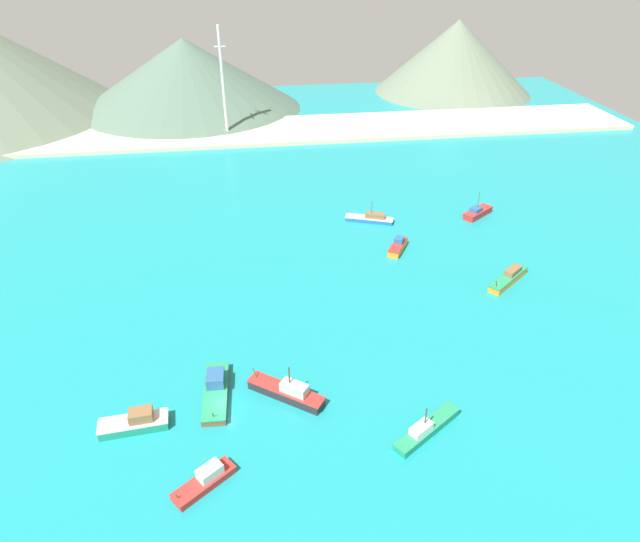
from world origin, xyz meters
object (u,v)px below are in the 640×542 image
at_px(fishing_boat_0, 135,422).
at_px(fishing_boat_3, 509,278).
at_px(fishing_boat_2, 426,429).
at_px(fishing_boat_7, 216,389).
at_px(radio_tower, 223,83).
at_px(fishing_boat_8, 288,392).
at_px(fishing_boat_1, 206,480).
at_px(fishing_boat_4, 398,246).
at_px(fishing_boat_5, 477,212).
at_px(fishing_boat_6, 371,218).

distance_m(fishing_boat_0, fishing_boat_3, 64.42).
xyz_separation_m(fishing_boat_2, fishing_boat_7, (-25.33, 10.30, 0.12)).
bearing_deg(fishing_boat_7, radio_tower, 89.10).
distance_m(fishing_boat_0, radio_tower, 112.84).
xyz_separation_m(fishing_boat_2, fishing_boat_8, (-16.06, 8.39, 0.27)).
bearing_deg(fishing_boat_3, radio_tower, 119.12).
height_order(fishing_boat_1, fishing_boat_3, fishing_boat_3).
distance_m(fishing_boat_4, fishing_boat_7, 47.84).
height_order(fishing_boat_5, fishing_boat_6, fishing_boat_5).
distance_m(fishing_boat_2, fishing_boat_5, 63.36).
distance_m(fishing_boat_8, radio_tower, 109.98).
relative_size(fishing_boat_3, fishing_boat_5, 1.22).
bearing_deg(fishing_boat_8, fishing_boat_7, 168.39).
xyz_separation_m(fishing_boat_6, radio_tower, (-29.52, 60.24, 14.85)).
relative_size(fishing_boat_0, fishing_boat_7, 0.77).
relative_size(fishing_boat_2, fishing_boat_8, 0.99).
height_order(fishing_boat_2, fishing_boat_7, fishing_boat_2).
relative_size(fishing_boat_7, radio_tower, 0.36).
distance_m(fishing_boat_4, radio_tower, 80.92).
xyz_separation_m(fishing_boat_3, fishing_boat_5, (4.54, 25.60, -0.01)).
relative_size(fishing_boat_1, fishing_boat_5, 0.93).
distance_m(fishing_boat_1, fishing_boat_2, 26.47).
bearing_deg(fishing_boat_2, fishing_boat_6, 84.12).
bearing_deg(fishing_boat_0, fishing_boat_2, -9.46).
bearing_deg(fishing_boat_4, fishing_boat_6, 101.11).
distance_m(fishing_boat_2, fishing_boat_8, 18.13).
bearing_deg(fishing_boat_7, fishing_boat_2, -22.12).
distance_m(fishing_boat_2, fishing_boat_4, 45.06).
bearing_deg(fishing_boat_6, fishing_boat_5, -1.40).
bearing_deg(radio_tower, fishing_boat_2, -78.58).
xyz_separation_m(fishing_boat_8, radio_tower, (-7.59, 108.74, 14.62)).
height_order(fishing_boat_5, radio_tower, radio_tower).
relative_size(fishing_boat_6, fishing_boat_8, 1.01).
bearing_deg(fishing_boat_7, fishing_boat_3, 22.30).
bearing_deg(fishing_boat_8, fishing_boat_4, 55.79).
bearing_deg(fishing_boat_7, fishing_boat_5, 40.26).
bearing_deg(fishing_boat_1, radio_tower, 88.79).
bearing_deg(fishing_boat_2, fishing_boat_1, -172.05).
bearing_deg(fishing_boat_6, radio_tower, 116.10).
xyz_separation_m(fishing_boat_0, fishing_boat_6, (40.80, 51.07, -0.20)).
bearing_deg(fishing_boat_2, fishing_boat_7, 157.88).
bearing_deg(fishing_boat_1, fishing_boat_2, 7.95).
height_order(fishing_boat_6, fishing_boat_8, fishing_boat_8).
bearing_deg(radio_tower, fishing_boat_3, -60.88).
distance_m(fishing_boat_0, fishing_boat_1, 12.89).
bearing_deg(fishing_boat_4, fishing_boat_1, -125.77).
xyz_separation_m(fishing_boat_3, radio_tower, (-48.13, 86.41, 14.77)).
bearing_deg(fishing_boat_0, fishing_boat_5, 38.29).
bearing_deg(fishing_boat_0, fishing_boat_7, 24.97).
distance_m(fishing_boat_4, fishing_boat_8, 43.40).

